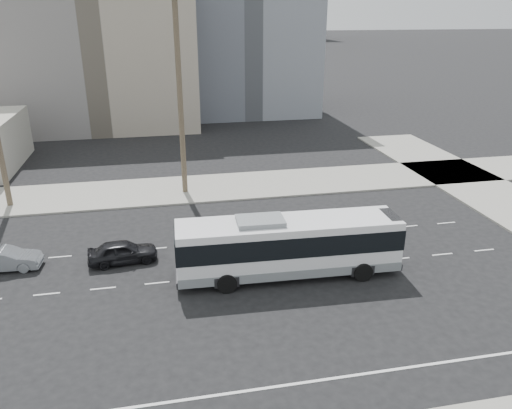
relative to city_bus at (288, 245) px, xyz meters
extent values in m
plane|color=black|center=(-1.62, 0.48, -1.95)|extent=(700.00, 700.00, 0.00)
cube|color=gray|center=(-1.62, 15.98, -1.88)|extent=(120.00, 7.00, 0.15)
cube|color=gray|center=(-13.62, 45.48, 7.05)|extent=(24.00, 18.00, 18.00)
cube|color=slate|center=(6.38, 52.48, 11.05)|extent=(20.00, 20.00, 26.00)
cube|color=silver|center=(0.00, 0.00, 0.04)|extent=(12.96, 3.29, 2.88)
cube|color=black|center=(0.00, 0.00, 0.43)|extent=(13.02, 3.35, 1.22)
cube|color=slate|center=(0.00, 0.00, -1.23)|extent=(12.98, 3.33, 0.55)
cube|color=slate|center=(-1.67, 0.00, 1.60)|extent=(2.72, 1.87, 0.33)
cube|color=#262628|center=(6.10, 0.00, 1.32)|extent=(0.74, 2.02, 0.33)
cylinder|color=black|center=(4.10, -1.42, -1.40)|extent=(1.11, 0.33, 1.11)
cylinder|color=black|center=(4.10, 1.42, -1.40)|extent=(1.11, 0.33, 1.11)
cylinder|color=black|center=(-3.77, -1.42, -1.40)|extent=(1.11, 0.33, 1.11)
cylinder|color=black|center=(-3.77, 1.42, -1.40)|extent=(1.11, 0.33, 1.11)
imported|color=black|center=(-9.62, 3.50, -1.24)|extent=(2.06, 4.33, 1.43)
imported|color=gray|center=(-16.52, 3.96, -1.27)|extent=(1.68, 4.23, 1.37)
cylinder|color=brown|center=(-5.02, 15.23, 6.52)|extent=(0.47, 0.47, 16.95)
camera|label=1|loc=(-6.94, -24.84, 12.69)|focal=34.65mm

